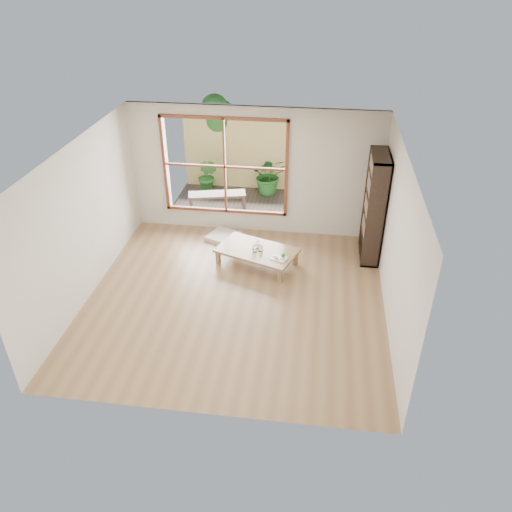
{
  "coord_description": "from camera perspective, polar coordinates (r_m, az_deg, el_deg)",
  "views": [
    {
      "loc": [
        1.26,
        -6.75,
        5.12
      ],
      "look_at": [
        0.28,
        0.52,
        0.55
      ],
      "focal_mm": 35.0,
      "sensor_mm": 36.0,
      "label": 1
    }
  ],
  "objects": [
    {
      "name": "garden_bench",
      "position": [
        11.27,
        -4.47,
        6.87
      ],
      "size": [
        1.32,
        0.66,
        0.4
      ],
      "rotation": [
        0.0,
        0.0,
        0.24
      ],
      "color": "#2F221A",
      "rests_on": "deck"
    },
    {
      "name": "glass_tall",
      "position": [
        9.18,
        -0.18,
        0.87
      ],
      "size": [
        0.08,
        0.08,
        0.14
      ],
      "primitive_type": "cylinder",
      "color": "silver",
      "rests_on": "low_table"
    },
    {
      "name": "bookshelf",
      "position": [
        9.47,
        13.35,
        5.41
      ],
      "size": [
        0.33,
        0.92,
        2.05
      ],
      "primitive_type": "cube",
      "color": "#2F221A",
      "rests_on": "ground"
    },
    {
      "name": "shrub_left",
      "position": [
        12.06,
        -5.54,
        9.07
      ],
      "size": [
        0.6,
        0.56,
        0.88
      ],
      "primitive_type": "imported",
      "rotation": [
        0.0,
        0.0,
        -0.43
      ],
      "color": "#255921",
      "rests_on": "deck"
    },
    {
      "name": "shrub_right",
      "position": [
        12.02,
        1.51,
        9.24
      ],
      "size": [
        0.87,
        0.77,
        0.93
      ],
      "primitive_type": "imported",
      "rotation": [
        0.0,
        0.0,
        0.05
      ],
      "color": "#255921",
      "rests_on": "deck"
    },
    {
      "name": "glass_short",
      "position": [
        9.41,
        0.27,
        1.49
      ],
      "size": [
        0.06,
        0.06,
        0.08
      ],
      "primitive_type": "cylinder",
      "color": "silver",
      "rests_on": "low_table"
    },
    {
      "name": "bamboo_fence",
      "position": [
        12.21,
        -1.6,
        11.7
      ],
      "size": [
        2.8,
        0.06,
        1.8
      ],
      "primitive_type": "cube",
      "color": "tan",
      "rests_on": "ground"
    },
    {
      "name": "floor_cushion",
      "position": [
        10.28,
        -3.74,
        2.26
      ],
      "size": [
        0.74,
        0.74,
        0.08
      ],
      "primitive_type": "cube",
      "rotation": [
        0.0,
        0.0,
        -0.4
      ],
      "color": "beige",
      "rests_on": "ground"
    },
    {
      "name": "garden_tree",
      "position": [
        12.39,
        -4.64,
        15.44
      ],
      "size": [
        1.04,
        0.85,
        2.22
      ],
      "color": "#4C3D2D",
      "rests_on": "ground"
    },
    {
      "name": "deck",
      "position": [
        11.66,
        -2.31,
        5.85
      ],
      "size": [
        2.8,
        2.0,
        0.05
      ],
      "primitive_type": "cube",
      "color": "#322A24",
      "rests_on": "ground"
    },
    {
      "name": "glass_small",
      "position": [
        9.3,
        0.09,
        1.12
      ],
      "size": [
        0.06,
        0.06,
        0.08
      ],
      "primitive_type": "cylinder",
      "color": "silver",
      "rests_on": "low_table"
    },
    {
      "name": "low_table",
      "position": [
        9.3,
        0.11,
        0.55
      ],
      "size": [
        1.63,
        1.26,
        0.32
      ],
      "rotation": [
        0.0,
        0.0,
        -0.35
      ],
      "color": "#967248",
      "rests_on": "ground"
    },
    {
      "name": "ground",
      "position": [
        8.56,
        -2.34,
        -4.83
      ],
      "size": [
        5.0,
        5.0,
        0.0
      ],
      "primitive_type": "plane",
      "color": "#9C784E",
      "rests_on": "ground"
    },
    {
      "name": "glass_mid",
      "position": [
        9.21,
        0.54,
        0.88
      ],
      "size": [
        0.08,
        0.08,
        0.11
      ],
      "primitive_type": "cylinder",
      "color": "silver",
      "rests_on": "low_table"
    },
    {
      "name": "food_tray",
      "position": [
        9.01,
        2.72,
        -0.19
      ],
      "size": [
        0.33,
        0.28,
        0.09
      ],
      "rotation": [
        0.0,
        0.0,
        -0.31
      ],
      "color": "white",
      "rests_on": "low_table"
    }
  ]
}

